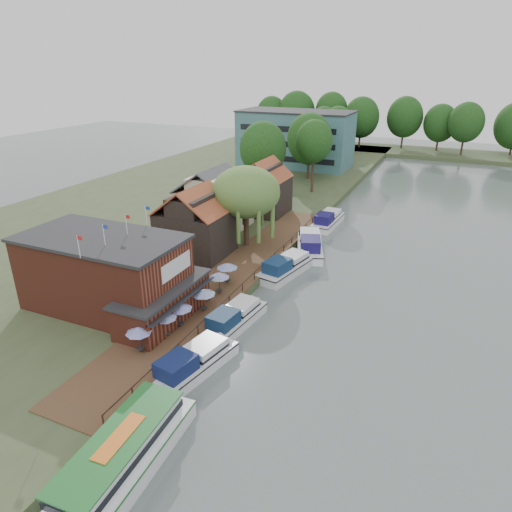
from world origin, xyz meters
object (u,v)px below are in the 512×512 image
at_px(cottage_b, 213,198).
at_px(umbrella_3, 204,300).
at_px(umbrella_4, 219,283).
at_px(cruiser_1, 234,316).
at_px(pub, 121,276).
at_px(umbrella_2, 180,315).
at_px(tour_boat, 115,463).
at_px(umbrella_0, 139,340).
at_px(cruiser_2, 286,265).
at_px(cottage_c, 264,187).
at_px(hotel_block, 295,138).
at_px(cruiser_0, 193,360).
at_px(cruiser_4, 328,218).
at_px(umbrella_1, 166,325).
at_px(cottage_a, 195,221).
at_px(willow, 246,207).
at_px(cruiser_3, 310,242).
at_px(umbrella_5, 227,273).
at_px(swan, 132,436).

height_order(cottage_b, umbrella_3, cottage_b).
xyz_separation_m(umbrella_4, cruiser_1, (3.42, -3.50, -1.15)).
relative_size(pub, umbrella_2, 8.42).
xyz_separation_m(umbrella_3, tour_boat, (4.51, -18.06, -0.83)).
relative_size(umbrella_0, cruiser_1, 0.25).
bearing_deg(cruiser_2, cottage_c, 132.06).
distance_m(pub, umbrella_2, 7.06).
bearing_deg(umbrella_0, hotel_block, 100.25).
xyz_separation_m(umbrella_0, umbrella_2, (0.84, 4.67, 0.00)).
height_order(cruiser_0, cruiser_4, cruiser_4).
xyz_separation_m(cottage_b, umbrella_1, (10.40, -27.45, -2.96)).
relative_size(cottage_a, cottage_b, 0.90).
relative_size(cottage_a, umbrella_4, 3.62).
bearing_deg(cottage_a, willow, 48.01).
xyz_separation_m(cruiser_0, cruiser_1, (-0.16, 7.59, -0.05)).
relative_size(pub, cottage_c, 2.35).
bearing_deg(umbrella_4, tour_boat, -77.39).
relative_size(umbrella_1, cruiser_3, 0.22).
height_order(cottage_a, umbrella_4, cottage_a).
height_order(cruiser_1, cruiser_2, cruiser_2).
height_order(willow, umbrella_4, willow).
xyz_separation_m(willow, umbrella_1, (2.90, -22.45, -3.93)).
distance_m(umbrella_3, cruiser_1, 3.25).
bearing_deg(umbrella_3, cottage_b, 116.59).
bearing_deg(umbrella_0, tour_boat, -59.85).
bearing_deg(umbrella_5, umbrella_2, -88.88).
bearing_deg(tour_boat, cruiser_1, 91.28).
height_order(cruiser_2, cruiser_3, cruiser_3).
height_order(pub, umbrella_2, pub).
distance_m(cruiser_0, cruiser_2, 20.46).
bearing_deg(umbrella_4, swan, -79.33).
distance_m(pub, umbrella_4, 9.71).
xyz_separation_m(cottage_b, umbrella_3, (11.16, -22.30, -2.96)).
bearing_deg(cottage_c, cottage_b, -113.96).
height_order(cottage_a, umbrella_0, cottage_a).
height_order(umbrella_0, umbrella_3, same).
distance_m(cottage_a, cruiser_3, 15.30).
height_order(cruiser_0, cruiser_1, cruiser_0).
height_order(umbrella_5, cruiser_1, umbrella_5).
distance_m(umbrella_0, umbrella_1, 2.86).
height_order(umbrella_5, cruiser_2, umbrella_5).
xyz_separation_m(pub, tour_boat, (11.67, -15.37, -3.19)).
bearing_deg(hotel_block, cruiser_3, -68.15).
bearing_deg(cruiser_3, willow, -172.94).
xyz_separation_m(cottage_c, cruiser_1, (10.18, -30.96, -4.11)).
bearing_deg(cottage_a, cruiser_0, -59.87).
relative_size(hotel_block, tour_boat, 1.90).
relative_size(cottage_a, umbrella_3, 3.62).
bearing_deg(umbrella_0, cruiser_3, 79.86).
relative_size(cottage_c, umbrella_5, 3.58).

